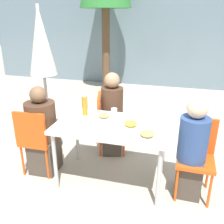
{
  "coord_description": "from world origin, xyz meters",
  "views": [
    {
      "loc": [
        0.69,
        -2.51,
        1.93
      ],
      "look_at": [
        0.0,
        0.0,
        0.91
      ],
      "focal_mm": 40.0,
      "sensor_mm": 36.0,
      "label": 1
    }
  ],
  "objects_px": {
    "chair_left": "(36,137)",
    "closed_umbrella": "(41,47)",
    "salad_bowl": "(136,115)",
    "person_right": "(192,151)",
    "bottle": "(85,106)",
    "chair_right": "(196,151)",
    "drinking_cup": "(114,112)",
    "person_left": "(42,134)",
    "chair_far": "(107,119)",
    "person_far": "(112,116)"
  },
  "relations": [
    {
      "from": "chair_right",
      "to": "bottle",
      "type": "height_order",
      "value": "bottle"
    },
    {
      "from": "closed_umbrella",
      "to": "bottle",
      "type": "xyz_separation_m",
      "value": [
        0.77,
        -0.42,
        -0.63
      ]
    },
    {
      "from": "person_left",
      "to": "salad_bowl",
      "type": "xyz_separation_m",
      "value": [
        1.13,
        0.31,
        0.25
      ]
    },
    {
      "from": "chair_left",
      "to": "drinking_cup",
      "type": "bearing_deg",
      "value": 21.98
    },
    {
      "from": "chair_right",
      "to": "person_right",
      "type": "xyz_separation_m",
      "value": [
        -0.05,
        -0.08,
        0.04
      ]
    },
    {
      "from": "person_right",
      "to": "bottle",
      "type": "distance_m",
      "value": 1.35
    },
    {
      "from": "chair_left",
      "to": "person_left",
      "type": "relative_size",
      "value": 0.77
    },
    {
      "from": "person_left",
      "to": "closed_umbrella",
      "type": "relative_size",
      "value": 0.56
    },
    {
      "from": "person_left",
      "to": "drinking_cup",
      "type": "relative_size",
      "value": 13.69
    },
    {
      "from": "person_far",
      "to": "chair_left",
      "type": "bearing_deg",
      "value": -61.16
    },
    {
      "from": "drinking_cup",
      "to": "salad_bowl",
      "type": "bearing_deg",
      "value": -1.67
    },
    {
      "from": "person_left",
      "to": "chair_right",
      "type": "xyz_separation_m",
      "value": [
        1.85,
        0.09,
        -0.01
      ]
    },
    {
      "from": "chair_right",
      "to": "salad_bowl",
      "type": "height_order",
      "value": "chair_right"
    },
    {
      "from": "closed_umbrella",
      "to": "salad_bowl",
      "type": "xyz_separation_m",
      "value": [
        1.4,
        -0.33,
        -0.72
      ]
    },
    {
      "from": "closed_umbrella",
      "to": "bottle",
      "type": "bearing_deg",
      "value": -28.8
    },
    {
      "from": "chair_right",
      "to": "person_far",
      "type": "relative_size",
      "value": 0.73
    },
    {
      "from": "person_left",
      "to": "closed_umbrella",
      "type": "xyz_separation_m",
      "value": [
        -0.27,
        0.64,
        0.98
      ]
    },
    {
      "from": "bottle",
      "to": "person_right",
      "type": "bearing_deg",
      "value": -8.97
    },
    {
      "from": "person_far",
      "to": "salad_bowl",
      "type": "relative_size",
      "value": 6.97
    },
    {
      "from": "person_left",
      "to": "chair_far",
      "type": "bearing_deg",
      "value": 45.66
    },
    {
      "from": "salad_bowl",
      "to": "bottle",
      "type": "bearing_deg",
      "value": -171.55
    },
    {
      "from": "bottle",
      "to": "person_left",
      "type": "bearing_deg",
      "value": -156.9
    },
    {
      "from": "person_right",
      "to": "salad_bowl",
      "type": "distance_m",
      "value": 0.77
    },
    {
      "from": "bottle",
      "to": "salad_bowl",
      "type": "relative_size",
      "value": 1.48
    },
    {
      "from": "chair_left",
      "to": "closed_umbrella",
      "type": "relative_size",
      "value": 0.43
    },
    {
      "from": "salad_bowl",
      "to": "chair_left",
      "type": "bearing_deg",
      "value": -161.74
    },
    {
      "from": "person_far",
      "to": "bottle",
      "type": "bearing_deg",
      "value": -41.65
    },
    {
      "from": "person_left",
      "to": "bottle",
      "type": "xyz_separation_m",
      "value": [
        0.5,
        0.21,
        0.35
      ]
    },
    {
      "from": "person_left",
      "to": "chair_far",
      "type": "xyz_separation_m",
      "value": [
        0.63,
        0.69,
        -0.01
      ]
    },
    {
      "from": "person_far",
      "to": "closed_umbrella",
      "type": "bearing_deg",
      "value": -103.62
    },
    {
      "from": "chair_right",
      "to": "chair_far",
      "type": "height_order",
      "value": "same"
    },
    {
      "from": "bottle",
      "to": "chair_far",
      "type": "bearing_deg",
      "value": 74.37
    },
    {
      "from": "chair_left",
      "to": "person_right",
      "type": "xyz_separation_m",
      "value": [
        1.84,
        0.09,
        0.04
      ]
    },
    {
      "from": "person_far",
      "to": "drinking_cup",
      "type": "distance_m",
      "value": 0.43
    },
    {
      "from": "chair_left",
      "to": "chair_far",
      "type": "bearing_deg",
      "value": 46.78
    },
    {
      "from": "person_left",
      "to": "salad_bowl",
      "type": "height_order",
      "value": "person_left"
    },
    {
      "from": "person_right",
      "to": "bottle",
      "type": "relative_size",
      "value": 4.5
    },
    {
      "from": "chair_left",
      "to": "person_far",
      "type": "relative_size",
      "value": 0.73
    },
    {
      "from": "person_right",
      "to": "drinking_cup",
      "type": "height_order",
      "value": "person_right"
    },
    {
      "from": "closed_umbrella",
      "to": "salad_bowl",
      "type": "bearing_deg",
      "value": -13.28
    },
    {
      "from": "drinking_cup",
      "to": "closed_umbrella",
      "type": "bearing_deg",
      "value": 163.92
    },
    {
      "from": "chair_far",
      "to": "salad_bowl",
      "type": "relative_size",
      "value": 5.06
    },
    {
      "from": "bottle",
      "to": "drinking_cup",
      "type": "bearing_deg",
      "value": 16.33
    },
    {
      "from": "chair_left",
      "to": "closed_umbrella",
      "type": "xyz_separation_m",
      "value": [
        -0.23,
        0.72,
        0.99
      ]
    },
    {
      "from": "chair_right",
      "to": "closed_umbrella",
      "type": "distance_m",
      "value": 2.4
    },
    {
      "from": "chair_right",
      "to": "closed_umbrella",
      "type": "relative_size",
      "value": 0.43
    },
    {
      "from": "person_right",
      "to": "closed_umbrella",
      "type": "xyz_separation_m",
      "value": [
        -2.07,
        0.63,
        0.95
      ]
    },
    {
      "from": "person_left",
      "to": "person_right",
      "type": "bearing_deg",
      "value": -1.67
    },
    {
      "from": "chair_left",
      "to": "person_far",
      "type": "distance_m",
      "value": 1.08
    },
    {
      "from": "person_right",
      "to": "chair_far",
      "type": "xyz_separation_m",
      "value": [
        -1.16,
        0.69,
        -0.04
      ]
    }
  ]
}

